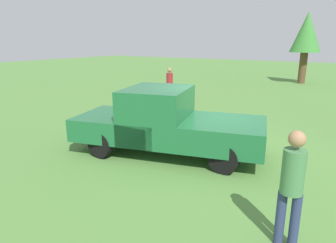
{
  "coord_description": "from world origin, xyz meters",
  "views": [
    {
      "loc": [
        3.11,
        -7.49,
        2.99
      ],
      "look_at": [
        -0.97,
        -1.0,
        0.9
      ],
      "focal_mm": 31.91,
      "sensor_mm": 36.0,
      "label": 1
    }
  ],
  "objects_px": {
    "person_visitor": "(170,83)",
    "tree_back_right": "(307,34)",
    "pickup_truck": "(163,121)",
    "person_bystander": "(292,183)"
  },
  "relations": [
    {
      "from": "person_bystander",
      "to": "tree_back_right",
      "type": "bearing_deg",
      "value": 179.7
    },
    {
      "from": "person_bystander",
      "to": "tree_back_right",
      "type": "distance_m",
      "value": 19.51
    },
    {
      "from": "tree_back_right",
      "to": "pickup_truck",
      "type": "bearing_deg",
      "value": -93.0
    },
    {
      "from": "person_bystander",
      "to": "person_visitor",
      "type": "xyz_separation_m",
      "value": [
        -7.3,
        8.45,
        -0.08
      ]
    },
    {
      "from": "pickup_truck",
      "to": "tree_back_right",
      "type": "height_order",
      "value": "tree_back_right"
    },
    {
      "from": "person_visitor",
      "to": "tree_back_right",
      "type": "bearing_deg",
      "value": 157.43
    },
    {
      "from": "person_bystander",
      "to": "tree_back_right",
      "type": "xyz_separation_m",
      "value": [
        -2.76,
        19.17,
        2.41
      ]
    },
    {
      "from": "person_bystander",
      "to": "tree_back_right",
      "type": "relative_size",
      "value": 0.37
    },
    {
      "from": "person_bystander",
      "to": "person_visitor",
      "type": "height_order",
      "value": "person_bystander"
    },
    {
      "from": "person_bystander",
      "to": "person_visitor",
      "type": "bearing_deg",
      "value": -147.66
    }
  ]
}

